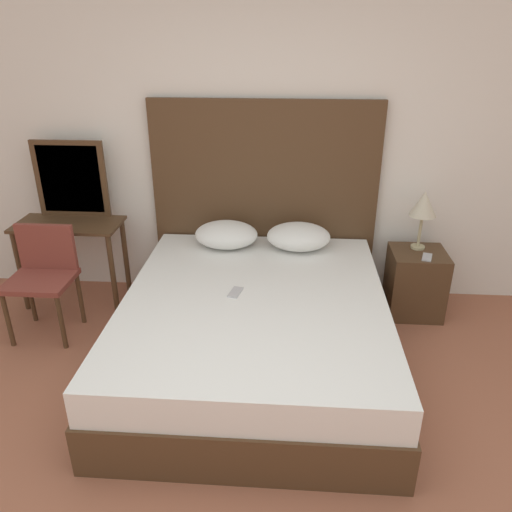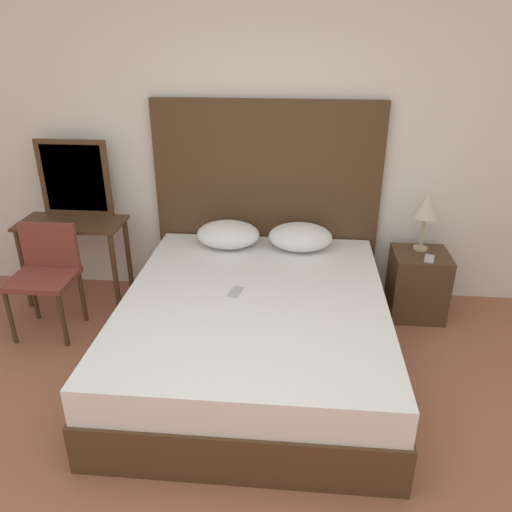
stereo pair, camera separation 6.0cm
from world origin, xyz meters
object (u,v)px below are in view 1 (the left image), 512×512
(phone_on_bed, at_px, (235,292))
(phone_on_nightstand, at_px, (427,257))
(bed, at_px, (255,331))
(vanity_desk, at_px, (71,240))
(table_lamp, at_px, (424,205))
(nightstand, at_px, (415,283))
(chair, at_px, (43,271))

(phone_on_bed, distance_m, phone_on_nightstand, 1.58)
(phone_on_nightstand, bearing_deg, bed, -151.89)
(phone_on_bed, relative_size, phone_on_nightstand, 0.98)
(phone_on_nightstand, bearing_deg, phone_on_bed, -155.38)
(phone_on_nightstand, relative_size, vanity_desk, 0.19)
(table_lamp, bearing_deg, vanity_desk, -178.16)
(phone_on_nightstand, bearing_deg, table_lamp, 99.90)
(nightstand, bearing_deg, phone_on_nightstand, -72.30)
(vanity_desk, height_order, chair, chair)
(table_lamp, distance_m, phone_on_nightstand, 0.41)
(bed, xyz_separation_m, table_lamp, (1.27, 0.88, 0.65))
(bed, height_order, nightstand, nightstand)
(table_lamp, bearing_deg, phone_on_nightstand, -80.10)
(phone_on_bed, height_order, nightstand, phone_on_bed)
(phone_on_bed, xyz_separation_m, table_lamp, (1.41, 0.85, 0.37))
(phone_on_bed, bearing_deg, phone_on_nightstand, 24.62)
(nightstand, distance_m, table_lamp, 0.65)
(bed, xyz_separation_m, vanity_desk, (-1.61, 0.79, 0.31))
(phone_on_bed, bearing_deg, vanity_desk, 152.83)
(phone_on_nightstand, distance_m, chair, 2.97)
(bed, xyz_separation_m, chair, (-1.64, 0.33, 0.24))
(nightstand, height_order, vanity_desk, vanity_desk)
(phone_on_bed, height_order, table_lamp, table_lamp)
(nightstand, relative_size, table_lamp, 1.15)
(table_lamp, xyz_separation_m, chair, (-2.91, -0.55, -0.41))
(chair, bearing_deg, table_lamp, 10.69)
(phone_on_bed, bearing_deg, table_lamp, 31.06)
(phone_on_bed, distance_m, vanity_desk, 1.65)
(bed, distance_m, nightstand, 1.50)
(nightstand, relative_size, phone_on_nightstand, 3.36)
(phone_on_nightstand, bearing_deg, chair, -172.99)
(nightstand, xyz_separation_m, chair, (-2.91, -0.47, 0.23))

